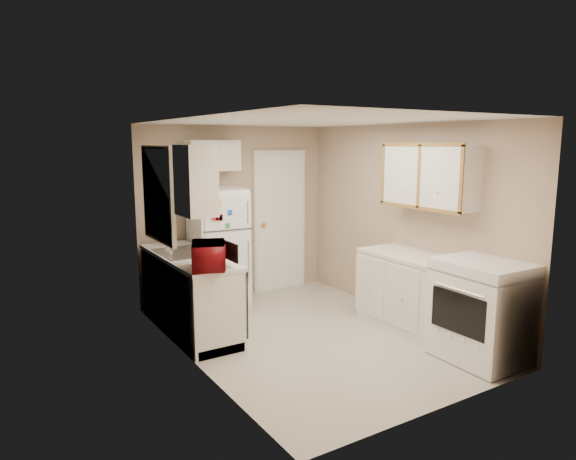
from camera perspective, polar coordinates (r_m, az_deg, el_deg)
floor at (r=5.96m, az=2.59°, el=-11.66°), size 3.80×3.80×0.00m
ceiling at (r=5.56m, az=2.78°, el=12.05°), size 3.80×3.80×0.00m
wall_left at (r=4.99m, az=-10.68°, el=-1.69°), size 3.80×3.80×0.00m
wall_right at (r=6.53m, az=12.87°, el=0.90°), size 3.80×3.80×0.00m
wall_back at (r=7.27m, az=-5.84°, el=1.97°), size 2.80×2.80×0.00m
wall_front at (r=4.25m, az=17.40°, el=-3.98°), size 2.80×2.80×0.00m
left_counter at (r=6.09m, az=-10.91°, el=-6.89°), size 0.60×1.80×0.90m
dishwasher at (r=5.66m, az=-5.96°, el=-7.62°), size 0.03×0.58×0.72m
sink at (r=6.13m, az=-11.54°, el=-2.85°), size 0.54×0.74×0.16m
microwave at (r=5.27m, az=-8.79°, el=-2.69°), size 0.56×0.44×0.33m
soap_bottle at (r=6.60m, az=-13.24°, el=-0.78°), size 0.11×0.11×0.19m
window_blinds at (r=5.93m, az=-14.14°, el=3.88°), size 0.10×0.98×1.08m
upper_cabinet_left at (r=5.17m, az=-10.23°, el=5.43°), size 0.30×0.45×0.70m
refrigerator at (r=6.78m, az=-7.76°, el=-2.12°), size 0.69×0.68×1.59m
cabinet_over_fridge at (r=6.90m, az=-8.42°, el=8.18°), size 0.70×0.30×0.40m
interior_door at (r=7.59m, az=-0.93°, el=0.97°), size 0.86×0.06×2.08m
right_counter at (r=5.94m, az=15.97°, el=-7.53°), size 0.60×2.00×0.90m
stove at (r=5.53m, az=20.69°, el=-8.37°), size 0.71×0.86×1.03m
upper_cabinet_right at (r=6.01m, az=15.42°, el=5.81°), size 0.30×1.20×0.70m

